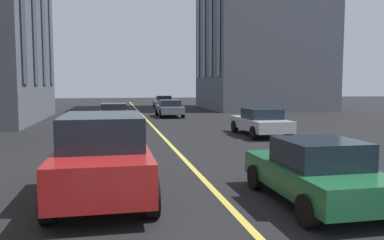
% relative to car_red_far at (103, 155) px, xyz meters
% --- Properties ---
extents(lane_centre_line, '(80.00, 0.16, 0.01)m').
position_rel_car_red_far_xyz_m(lane_centre_line, '(11.33, -2.58, -0.96)').
color(lane_centre_line, '#D8C64C').
rests_on(lane_centre_line, ground_plane).
extents(car_red_far, '(4.70, 2.14, 1.88)m').
position_rel_car_red_far_xyz_m(car_red_far, '(0.00, 0.00, 0.00)').
color(car_red_far, '#B21E1E').
rests_on(car_red_far, ground_plane).
extents(car_grey_mid, '(4.40, 1.95, 1.37)m').
position_rel_car_red_far_xyz_m(car_grey_mid, '(22.02, -4.63, -0.27)').
color(car_grey_mid, slate).
rests_on(car_grey_mid, ground_plane).
extents(car_silver_parked_b, '(4.40, 1.95, 1.37)m').
position_rel_car_red_far_xyz_m(car_silver_parked_b, '(9.49, -7.48, -0.27)').
color(car_silver_parked_b, '#B7BABF').
rests_on(car_silver_parked_b, ground_plane).
extents(car_green_near, '(3.90, 1.89, 1.40)m').
position_rel_car_red_far_xyz_m(car_green_near, '(-1.40, -4.44, -0.27)').
color(car_green_near, '#1E6038').
rests_on(car_green_near, ground_plane).
extents(car_white_oncoming, '(4.40, 1.95, 1.37)m').
position_rel_car_red_far_xyz_m(car_white_oncoming, '(34.87, -5.75, -0.27)').
color(car_white_oncoming, silver).
rests_on(car_white_oncoming, ground_plane).
extents(car_red_parked_a, '(4.40, 1.95, 1.37)m').
position_rel_car_red_far_xyz_m(car_red_parked_a, '(16.42, -0.23, -0.27)').
color(car_red_parked_a, '#B21E1E').
rests_on(car_red_parked_a, ground_plane).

